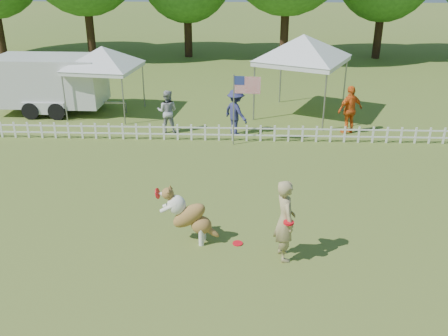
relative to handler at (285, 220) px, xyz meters
name	(u,v)px	position (x,y,z in m)	size (l,w,h in m)	color
ground	(214,245)	(-1.57, 0.43, -0.95)	(120.00, 120.00, 0.00)	#446720
picket_fence	(226,133)	(-1.57, 7.43, -0.65)	(22.00, 0.08, 0.60)	white
handler	(285,220)	(0.00, 0.00, 0.00)	(0.69, 0.45, 1.89)	tan
dog	(190,216)	(-2.14, 0.59, -0.26)	(1.33, 0.44, 1.37)	brown
frisbee_on_turf	(238,243)	(-1.03, 0.51, -0.93)	(0.24, 0.24, 0.02)	red
canopy_tent_left	(105,81)	(-6.68, 10.49, 0.43)	(2.66, 2.66, 2.75)	silver
canopy_tent_right	(301,77)	(1.38, 10.62, 0.68)	(3.14, 3.14, 3.24)	silver
cargo_trailer	(51,84)	(-9.03, 10.72, 0.25)	(5.43, 2.39, 2.39)	silver
flag_pole	(234,110)	(-1.29, 7.05, 0.31)	(0.97, 0.10, 2.51)	gray
spectator_a	(167,111)	(-3.80, 8.32, -0.14)	(0.78, 0.61, 1.61)	#9E9FA3
spectator_b	(236,112)	(-1.23, 8.15, -0.09)	(1.11, 0.64, 1.71)	navy
spectator_c	(350,110)	(3.00, 8.47, -0.04)	(1.06, 0.44, 1.81)	orange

